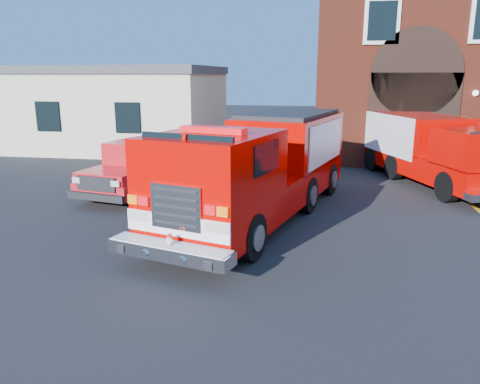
% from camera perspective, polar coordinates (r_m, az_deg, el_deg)
% --- Properties ---
extents(ground, '(100.00, 100.00, 0.00)m').
position_cam_1_polar(ground, '(12.26, 0.96, -4.55)').
color(ground, black).
rests_on(ground, ground).
extents(parking_stripe_mid, '(0.12, 3.00, 0.01)m').
position_cam_1_polar(parking_stripe_mid, '(16.64, 25.99, -0.95)').
color(parking_stripe_mid, yellow).
rests_on(parking_stripe_mid, ground).
extents(parking_stripe_far, '(0.12, 3.00, 0.01)m').
position_cam_1_polar(parking_stripe_far, '(19.46, 23.65, 1.32)').
color(parking_stripe_far, yellow).
rests_on(parking_stripe_far, ground).
extents(fire_station, '(15.20, 10.20, 8.45)m').
position_cam_1_polar(fire_station, '(26.46, 26.42, 13.43)').
color(fire_station, maroon).
rests_on(fire_station, ground).
extents(side_building, '(10.20, 8.20, 4.35)m').
position_cam_1_polar(side_building, '(26.79, -14.13, 10.04)').
color(side_building, beige).
rests_on(side_building, ground).
extents(fire_engine, '(4.90, 9.48, 2.82)m').
position_cam_1_polar(fire_engine, '(13.00, 2.66, 3.18)').
color(fire_engine, black).
rests_on(fire_engine, ground).
extents(pickup_truck, '(2.93, 5.65, 1.76)m').
position_cam_1_polar(pickup_truck, '(16.40, -11.60, 2.98)').
color(pickup_truck, black).
rests_on(pickup_truck, ground).
extents(secondary_truck, '(4.79, 7.84, 2.44)m').
position_cam_1_polar(secondary_truck, '(18.56, 22.31, 5.04)').
color(secondary_truck, black).
rests_on(secondary_truck, ground).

